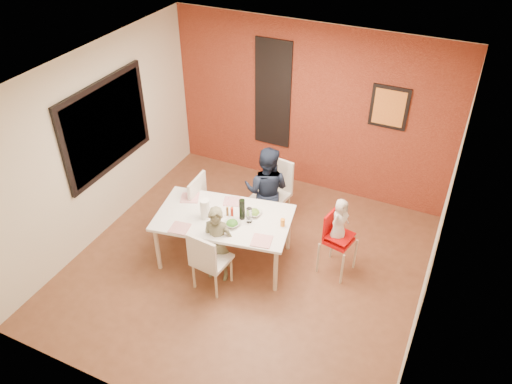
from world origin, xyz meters
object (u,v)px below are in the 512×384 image
at_px(chair_left, 191,201).
at_px(toddler, 340,220).
at_px(child_near, 217,245).
at_px(chair_near, 208,259).
at_px(paper_towel_roll, 205,209).
at_px(high_chair, 336,237).
at_px(wine_bottle, 242,209).
at_px(dining_table, 224,220).
at_px(child_far, 267,190).
at_px(chair_far, 274,188).

xyz_separation_m(chair_left, toddler, (2.14, 0.11, 0.31)).
bearing_deg(child_near, chair_left, 128.88).
relative_size(chair_near, paper_towel_roll, 3.26).
distance_m(chair_left, high_chair, 2.12).
bearing_deg(child_near, high_chair, 19.37).
height_order(toddler, wine_bottle, toddler).
bearing_deg(child_near, chair_near, -102.98).
bearing_deg(child_near, dining_table, 93.17).
xyz_separation_m(dining_table, wine_bottle, (0.24, 0.07, 0.21)).
bearing_deg(paper_towel_roll, child_near, -38.33).
bearing_deg(child_far, high_chair, 152.36).
bearing_deg(wine_bottle, child_far, 89.19).
bearing_deg(wine_bottle, chair_left, 165.32).
xyz_separation_m(chair_far, child_far, (-0.01, -0.25, 0.12)).
bearing_deg(chair_far, high_chair, -20.75).
bearing_deg(chair_far, paper_towel_roll, -102.47).
distance_m(dining_table, paper_towel_roll, 0.31).
xyz_separation_m(chair_left, wine_bottle, (0.94, -0.25, 0.34)).
bearing_deg(child_far, chair_left, 19.74).
height_order(chair_near, chair_left, chair_left).
xyz_separation_m(child_far, paper_towel_roll, (-0.45, -0.95, 0.18)).
bearing_deg(toddler, dining_table, 126.88).
xyz_separation_m(child_far, toddler, (1.19, -0.41, 0.16)).
xyz_separation_m(chair_near, child_far, (0.17, 1.42, 0.18)).
distance_m(child_far, toddler, 1.27).
distance_m(dining_table, wine_bottle, 0.33).
bearing_deg(toddler, high_chair, 88.78).
height_order(chair_left, wine_bottle, wine_bottle).
height_order(high_chair, toddler, toddler).
distance_m(chair_left, child_far, 1.09).
bearing_deg(child_near, wine_bottle, 59.37).
bearing_deg(high_chair, child_far, 82.81).
bearing_deg(child_near, chair_far, 72.04).
xyz_separation_m(dining_table, chair_far, (0.26, 1.08, -0.10)).
distance_m(chair_left, wine_bottle, 1.03).
xyz_separation_m(toddler, wine_bottle, (-1.20, -0.35, 0.03)).
relative_size(chair_near, high_chair, 0.99).
bearing_deg(child_far, paper_towel_roll, 55.94).
height_order(chair_near, child_near, child_near).
bearing_deg(dining_table, toddler, 16.47).
bearing_deg(child_near, paper_towel_roll, 130.63).
bearing_deg(toddler, paper_towel_roll, 128.66).
height_order(dining_table, paper_towel_roll, paper_towel_roll).
xyz_separation_m(chair_left, child_near, (0.79, -0.66, 0.01)).
bearing_deg(child_near, child_far, 71.24).
bearing_deg(paper_towel_roll, chair_far, 68.87).
relative_size(chair_left, high_chair, 1.06).
bearing_deg(chair_near, wine_bottle, -97.66).
xyz_separation_m(chair_near, high_chair, (1.33, 1.02, 0.04)).
xyz_separation_m(child_near, toddler, (1.35, 0.77, 0.30)).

